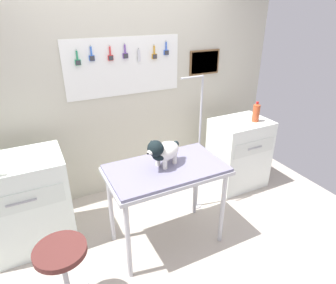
{
  "coord_description": "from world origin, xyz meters",
  "views": [
    {
      "loc": [
        -1.06,
        -1.91,
        2.19
      ],
      "look_at": [
        -0.01,
        0.18,
        1.07
      ],
      "focal_mm": 31.04,
      "sensor_mm": 36.0,
      "label": 1
    }
  ],
  "objects": [
    {
      "name": "ground",
      "position": [
        0.0,
        0.0,
        -0.02
      ],
      "size": [
        4.4,
        4.0,
        0.04
      ],
      "primitive_type": "cube",
      "color": "#B2A89B"
    },
    {
      "name": "rear_wall_panel",
      "position": [
        0.01,
        1.28,
        1.16
      ],
      "size": [
        4.0,
        0.11,
        2.3
      ],
      "color": "beige",
      "rests_on": "ground"
    },
    {
      "name": "grooming_table",
      "position": [
        -0.05,
        0.12,
        0.77
      ],
      "size": [
        1.08,
        0.62,
        0.86
      ],
      "color": "#B7B7BC",
      "rests_on": "ground"
    },
    {
      "name": "grooming_arm",
      "position": [
        0.5,
        0.45,
        0.73
      ],
      "size": [
        0.3,
        0.11,
        1.57
      ],
      "color": "#B7B7BC",
      "rests_on": "ground"
    },
    {
      "name": "dog",
      "position": [
        -0.07,
        0.15,
        1.01
      ],
      "size": [
        0.39,
        0.27,
        0.29
      ],
      "color": "white",
      "rests_on": "grooming_table"
    },
    {
      "name": "counter_left",
      "position": [
        -1.27,
        0.71,
        0.47
      ],
      "size": [
        0.8,
        0.58,
        0.94
      ],
      "color": "white",
      "rests_on": "ground"
    },
    {
      "name": "cabinet_right",
      "position": [
        1.25,
        0.65,
        0.45
      ],
      "size": [
        0.68,
        0.54,
        0.89
      ],
      "color": "white",
      "rests_on": "ground"
    },
    {
      "name": "stool",
      "position": [
        -1.06,
        -0.21,
        0.52
      ],
      "size": [
        0.38,
        0.38,
        0.63
      ],
      "color": "#9E9EA3",
      "rests_on": "ground"
    },
    {
      "name": "soda_bottle",
      "position": [
        1.37,
        0.57,
        1.01
      ],
      "size": [
        0.08,
        0.08,
        0.25
      ],
      "color": "#B74927",
      "rests_on": "cabinet_right"
    }
  ]
}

